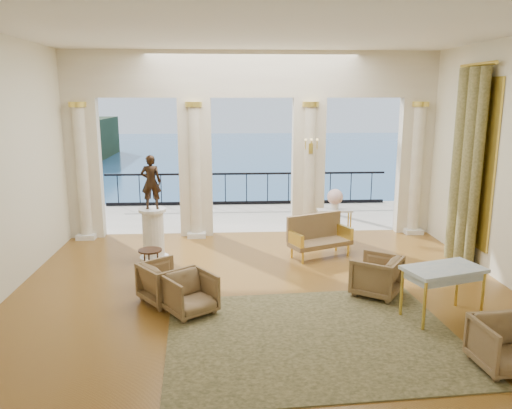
{
  "coord_description": "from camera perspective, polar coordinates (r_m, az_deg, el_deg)",
  "views": [
    {
      "loc": [
        -0.64,
        -8.42,
        3.45
      ],
      "look_at": [
        -0.1,
        0.6,
        1.47
      ],
      "focal_mm": 35.0,
      "sensor_mm": 36.0,
      "label": 1
    }
  ],
  "objects": [
    {
      "name": "floor",
      "position": [
        9.12,
        0.87,
        -9.88
      ],
      "size": [
        9.0,
        9.0,
        0.0
      ],
      "primitive_type": "plane",
      "color": "#4B2A0B",
      "rests_on": "ground"
    },
    {
      "name": "room_walls",
      "position": [
        7.36,
        1.6,
        7.88
      ],
      "size": [
        9.0,
        9.0,
        9.0
      ],
      "color": "#EBE4C5",
      "rests_on": "ground"
    },
    {
      "name": "arcade",
      "position": [
        12.29,
        -0.43,
        8.29
      ],
      "size": [
        9.0,
        0.56,
        4.5
      ],
      "color": "beige",
      "rests_on": "ground"
    },
    {
      "name": "terrace",
      "position": [
        14.66,
        -0.82,
        -1.47
      ],
      "size": [
        10.0,
        3.6,
        0.1
      ],
      "primitive_type": "cube",
      "color": "#A59D8C",
      "rests_on": "ground"
    },
    {
      "name": "balustrade",
      "position": [
        16.12,
        -1.09,
        1.47
      ],
      "size": [
        9.0,
        0.06,
        1.03
      ],
      "color": "black",
      "rests_on": "terrace"
    },
    {
      "name": "palm_tree",
      "position": [
        15.27,
        6.76,
        14.66
      ],
      "size": [
        2.0,
        2.0,
        4.5
      ],
      "color": "#4C3823",
      "rests_on": "terrace"
    },
    {
      "name": "headland",
      "position": [
        83.99,
        -24.06,
        6.87
      ],
      "size": [
        22.0,
        18.0,
        6.0
      ],
      "primitive_type": "cube",
      "color": "black",
      "rests_on": "sea"
    },
    {
      "name": "sea",
      "position": [
        69.07,
        -2.87,
        4.46
      ],
      "size": [
        160.0,
        160.0,
        0.0
      ],
      "primitive_type": "plane",
      "color": "#215C86",
      "rests_on": "ground"
    },
    {
      "name": "curtain",
      "position": [
        11.17,
        22.83,
        4.02
      ],
      "size": [
        0.33,
        1.4,
        4.09
      ],
      "color": "#4C4825",
      "rests_on": "ground"
    },
    {
      "name": "window_frame",
      "position": [
        11.24,
        23.72,
        4.41
      ],
      "size": [
        0.04,
        1.6,
        3.4
      ],
      "primitive_type": "cube",
      "color": "#E4C34B",
      "rests_on": "room_walls"
    },
    {
      "name": "wall_sconce",
      "position": [
        12.17,
        6.29,
        6.5
      ],
      "size": [
        0.3,
        0.11,
        0.33
      ],
      "color": "#E4C34B",
      "rests_on": "arcade"
    },
    {
      "name": "rug",
      "position": [
        7.56,
        6.47,
        -14.8
      ],
      "size": [
        4.39,
        3.52,
        0.02
      ],
      "primitive_type": "cube",
      "rotation": [
        0.0,
        0.0,
        0.06
      ],
      "color": "#282E19",
      "rests_on": "ground"
    },
    {
      "name": "armchair_a",
      "position": [
        8.19,
        -7.54,
        -9.87
      ],
      "size": [
        0.97,
        0.96,
        0.73
      ],
      "primitive_type": "imported",
      "rotation": [
        0.0,
        0.0,
        0.61
      ],
      "color": "#4A361C",
      "rests_on": "ground"
    },
    {
      "name": "armchair_b",
      "position": [
        7.32,
        26.66,
        -13.95
      ],
      "size": [
        0.77,
        0.73,
        0.74
      ],
      "primitive_type": "imported",
      "rotation": [
        0.0,
        0.0,
        0.08
      ],
      "color": "#4A361C",
      "rests_on": "ground"
    },
    {
      "name": "armchair_c",
      "position": [
        9.08,
        13.61,
        -7.71
      ],
      "size": [
        1.02,
        1.03,
        0.78
      ],
      "primitive_type": "imported",
      "rotation": [
        0.0,
        0.0,
        -2.19
      ],
      "color": "#4A361C",
      "rests_on": "ground"
    },
    {
      "name": "armchair_d",
      "position": [
        8.71,
        -10.27,
        -8.49
      ],
      "size": [
        1.01,
        1.01,
        0.77
      ],
      "primitive_type": "imported",
      "rotation": [
        0.0,
        0.0,
        2.23
      ],
      "color": "#4A361C",
      "rests_on": "ground"
    },
    {
      "name": "settee",
      "position": [
        11.01,
        7.09,
        -3.56
      ],
      "size": [
        1.49,
        1.08,
        0.91
      ],
      "rotation": [
        0.0,
        0.0,
        0.41
      ],
      "color": "#4A361C",
      "rests_on": "ground"
    },
    {
      "name": "game_table",
      "position": [
        8.37,
        20.65,
        -7.31
      ],
      "size": [
        1.36,
        0.99,
        0.84
      ],
      "rotation": [
        0.0,
        0.0,
        0.29
      ],
      "color": "#A1B7CA",
      "rests_on": "ground"
    },
    {
      "name": "pedestal",
      "position": [
        10.83,
        -11.64,
        -3.49
      ],
      "size": [
        0.62,
        0.62,
        1.13
      ],
      "color": "silver",
      "rests_on": "ground"
    },
    {
      "name": "statue",
      "position": [
        10.58,
        -11.91,
        2.53
      ],
      "size": [
        0.41,
        0.27,
        1.13
      ],
      "primitive_type": "imported",
      "rotation": [
        0.0,
        0.0,
        3.15
      ],
      "color": "black",
      "rests_on": "pedestal"
    },
    {
      "name": "console_table",
      "position": [
        12.09,
        8.96,
        -1.2
      ],
      "size": [
        0.84,
        0.35,
        0.79
      ],
      "rotation": [
        0.0,
        0.0,
        -0.04
      ],
      "color": "silver",
      "rests_on": "ground"
    },
    {
      "name": "urn",
      "position": [
        12.0,
        9.03,
        0.75
      ],
      "size": [
        0.38,
        0.38,
        0.5
      ],
      "color": "white",
      "rests_on": "console_table"
    },
    {
      "name": "side_table",
      "position": [
        9.36,
        -11.99,
        -5.64
      ],
      "size": [
        0.43,
        0.43,
        0.7
      ],
      "color": "black",
      "rests_on": "ground"
    }
  ]
}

